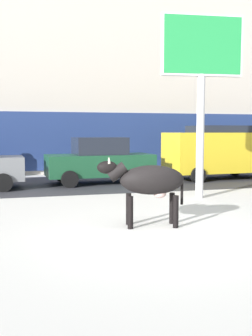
# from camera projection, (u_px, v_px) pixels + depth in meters

# --- Properties ---
(ground_plane) EXTENTS (120.00, 120.00, 0.00)m
(ground_plane) POSITION_uv_depth(u_px,v_px,m) (161.00, 237.00, 7.67)
(ground_plane) COLOR silver
(road_strip) EXTENTS (60.00, 5.60, 0.01)m
(road_strip) POSITION_uv_depth(u_px,v_px,m) (91.00, 183.00, 15.60)
(road_strip) COLOR #333338
(road_strip) RESTS_ON ground
(building_facade) EXTENTS (44.00, 6.10, 13.00)m
(building_facade) POSITION_uv_depth(u_px,v_px,m) (69.00, 51.00, 21.50)
(building_facade) COLOR beige
(building_facade) RESTS_ON ground
(cow_black) EXTENTS (1.93, 0.82, 1.54)m
(cow_black) POSITION_uv_depth(u_px,v_px,m) (149.00, 181.00, 8.46)
(cow_black) COLOR black
(cow_black) RESTS_ON ground
(billboard) EXTENTS (2.53, 0.46, 5.56)m
(billboard) POSITION_uv_depth(u_px,v_px,m) (202.00, 57.00, 11.79)
(billboard) COLOR silver
(billboard) RESTS_ON ground
(car_darkgreen_sedan) EXTENTS (4.29, 2.17, 1.84)m
(car_darkgreen_sedan) POSITION_uv_depth(u_px,v_px,m) (100.00, 161.00, 15.56)
(car_darkgreen_sedan) COLOR #194C2D
(car_darkgreen_sedan) RESTS_ON ground
(car_yellow_van) EXTENTS (4.70, 2.32, 2.32)m
(car_yellow_van) POSITION_uv_depth(u_px,v_px,m) (219.00, 151.00, 17.04)
(car_yellow_van) COLOR gold
(car_yellow_van) RESTS_ON ground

